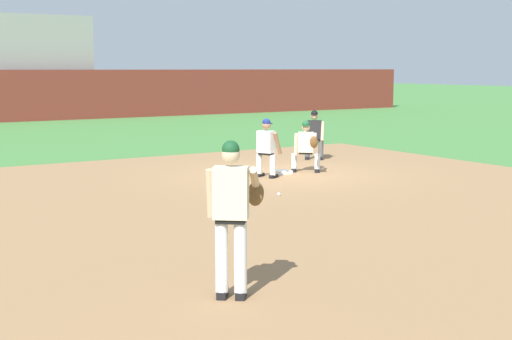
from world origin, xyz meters
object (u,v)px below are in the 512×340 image
Objects in this scene: pitcher at (233,209)px; baserunner at (266,146)px; first_base_bag at (282,172)px; umpire at (314,133)px; baseball at (279,194)px; first_baseman at (306,144)px.

baserunner is at bearing 54.67° from pitcher.
umpire is (2.39, 1.86, 0.75)m from first_base_bag.
baseball is (-1.85, -2.59, -0.01)m from first_base_bag.
first_base_bag is 0.20× the size of pitcher.
pitcher is (-4.21, -5.30, 1.02)m from baseball.
first_base_bag is 3.12m from umpire.
umpire reaches higher than first_baseman.
umpire is at bearing 35.14° from baserunner.
pitcher is at bearing -125.33° from baserunner.
baseball is 3.59m from first_baseman.
baserunner is at bearing -144.86° from umpire.
baseball is 0.04× the size of pitcher.
pitcher is 10.29m from first_baseman.
pitcher is at bearing -128.48° from baseball.
baserunner is 3.76m from umpire.
first_baseman is at bearing -9.87° from first_base_bag.
first_base_bag is 0.96m from first_baseman.
first_baseman is 1.37m from baserunner.
umpire reaches higher than baseball.
pitcher reaches higher than first_base_bag.
umpire is (4.24, 4.45, 0.76)m from baseball.
first_baseman reaches higher than first_base_bag.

